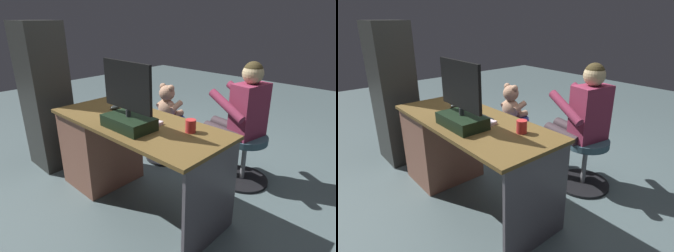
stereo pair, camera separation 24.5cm
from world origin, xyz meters
TOP-DOWN VIEW (x-y plane):
  - ground_plane at (0.00, 0.00)m, footprint 10.00×10.00m
  - desk at (0.40, 0.42)m, footprint 1.53×0.64m
  - monitor at (-0.08, 0.54)m, footprint 0.48×0.23m
  - keyboard at (0.07, 0.37)m, footprint 0.42×0.14m
  - computer_mouse at (0.36, 0.34)m, footprint 0.06×0.10m
  - cup at (-0.46, 0.30)m, footprint 0.07×0.07m
  - tv_remote at (0.15, 0.38)m, footprint 0.09×0.16m
  - notebook_binder at (-0.13, 0.49)m, footprint 0.28×0.34m
  - office_chair_teddy at (0.38, -0.33)m, footprint 0.48×0.48m
  - teddy_bear at (0.38, -0.35)m, footprint 0.26×0.26m
  - visitor_chair at (-0.49, -0.49)m, footprint 0.49×0.49m
  - person at (-0.39, -0.47)m, footprint 0.59×0.53m
  - equipment_rack at (1.18, 0.59)m, footprint 0.44×0.36m

SIDE VIEW (x-z plane):
  - ground_plane at x=0.00m, z-range 0.00..0.00m
  - visitor_chair at x=-0.49m, z-range 0.04..0.51m
  - office_chair_teddy at x=0.38m, z-range 0.04..0.51m
  - desk at x=0.40m, z-range 0.03..0.76m
  - teddy_bear at x=0.38m, z-range 0.45..0.83m
  - person at x=-0.39m, z-range 0.10..1.25m
  - equipment_rack at x=1.18m, z-range 0.00..1.46m
  - tv_remote at x=0.15m, z-range 0.73..0.75m
  - keyboard at x=0.07m, z-range 0.73..0.75m
  - notebook_binder at x=-0.13m, z-range 0.73..0.76m
  - computer_mouse at x=0.36m, z-range 0.73..0.77m
  - cup at x=-0.46m, z-range 0.73..0.83m
  - monitor at x=-0.08m, z-range 0.63..1.12m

